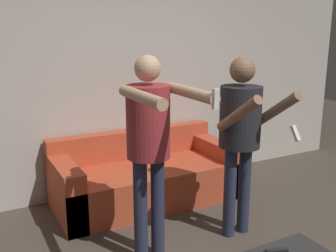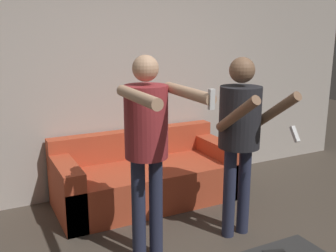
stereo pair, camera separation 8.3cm
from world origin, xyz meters
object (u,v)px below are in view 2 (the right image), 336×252
at_px(couch, 146,178).
at_px(person_standing_left, 148,136).
at_px(person_standing_right, 241,127).
at_px(remote_far, 274,252).

distance_m(couch, person_standing_left, 1.39).
relative_size(couch, person_standing_right, 1.20).
bearing_deg(person_standing_left, person_standing_right, 0.62).
xyz_separation_m(person_standing_right, remote_far, (-0.33, -0.85, -0.64)).
bearing_deg(person_standing_right, remote_far, -111.29).
relative_size(person_standing_left, person_standing_right, 1.03).
relative_size(person_standing_right, remote_far, 10.41).
height_order(person_standing_left, remote_far, person_standing_left).
height_order(couch, person_standing_left, person_standing_left).
bearing_deg(person_standing_left, couch, 67.67).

